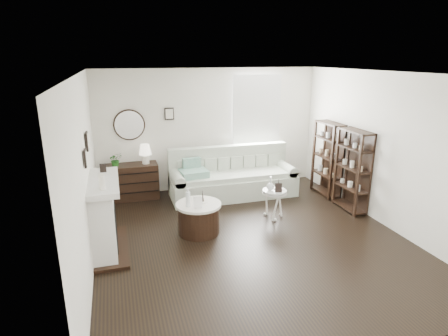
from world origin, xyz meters
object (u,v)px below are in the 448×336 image
object	(u,v)px
drum_table	(199,218)
pedestal_table	(275,192)
sofa	(232,180)
dresser	(131,182)

from	to	relation	value
drum_table	pedestal_table	xyz separation A→B (m)	(1.50, 0.21, 0.23)
pedestal_table	drum_table	bearing A→B (deg)	-171.88
sofa	drum_table	world-z (taller)	sofa
dresser	pedestal_table	xyz separation A→B (m)	(2.52, -1.79, 0.13)
dresser	drum_table	world-z (taller)	dresser
dresser	drum_table	distance (m)	2.25
sofa	dresser	bearing A→B (deg)	169.73
drum_table	sofa	bearing A→B (deg)	55.33
drum_table	pedestal_table	distance (m)	1.53
pedestal_table	dresser	bearing A→B (deg)	144.63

